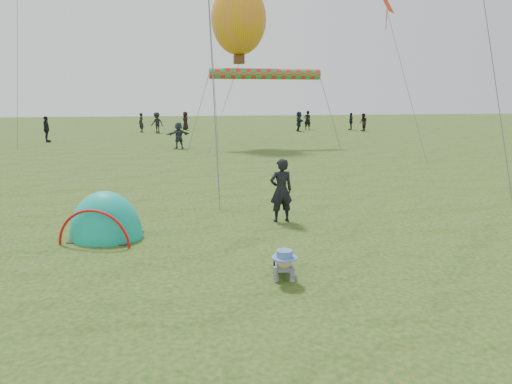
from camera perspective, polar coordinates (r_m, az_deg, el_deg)
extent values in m
plane|color=#183A0B|center=(8.06, -3.45, -10.44)|extent=(140.00, 140.00, 0.00)
ellipsoid|color=#139E99|center=(10.66, -18.15, -5.42)|extent=(1.95, 1.77, 2.09)
imported|color=black|center=(11.26, 3.16, 0.21)|extent=(0.60, 0.42, 1.58)
imported|color=black|center=(44.22, 6.44, 8.90)|extent=(0.67, 0.46, 1.79)
imported|color=black|center=(42.78, 13.25, 8.47)|extent=(0.62, 0.80, 1.63)
imported|color=black|center=(44.31, 11.77, 8.63)|extent=(0.59, 1.02, 1.63)
imported|color=#303F4B|center=(28.01, -9.65, 7.00)|extent=(1.55, 0.98, 1.59)
imported|color=black|center=(42.04, -14.16, 8.41)|extent=(0.64, 0.73, 1.69)
imported|color=black|center=(34.96, -24.72, 7.16)|extent=(0.77, 1.13, 1.78)
imported|color=black|center=(40.72, -12.28, 8.46)|extent=(1.32, 1.15, 1.78)
imported|color=black|center=(44.13, -8.81, 8.78)|extent=(0.60, 0.87, 1.71)
imported|color=#1A2432|center=(41.88, 5.39, 8.77)|extent=(0.60, 1.68, 1.79)
cylinder|color=red|center=(28.48, 1.19, 14.54)|extent=(6.80, 0.64, 0.64)
plane|color=red|center=(27.27, 16.08, 21.64)|extent=(1.11, 1.11, 0.91)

